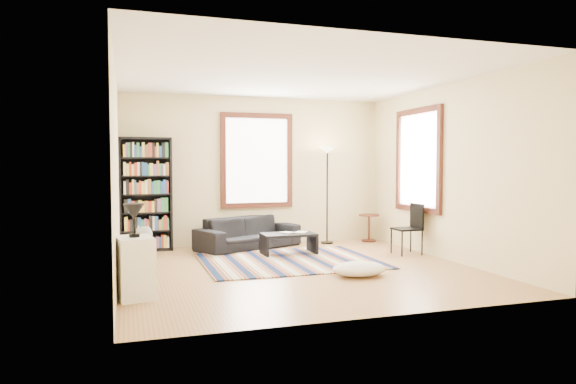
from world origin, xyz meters
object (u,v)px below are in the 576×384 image
object	(u,v)px
floor_cushion	(359,269)
side_table	(369,228)
floor_lamp	(327,195)
bookshelf	(146,194)
folding_chair	(407,229)
sofa	(248,233)
dog	(140,246)
white_cabinet	(135,268)
coffee_table	(289,244)

from	to	relation	value
floor_cushion	side_table	bearing A→B (deg)	61.15
floor_lamp	side_table	size ratio (longest dim) A/B	3.44
bookshelf	folding_chair	size ratio (longest dim) A/B	2.33
sofa	bookshelf	bearing A→B (deg)	147.24
floor_lamp	side_table	distance (m)	1.11
folding_chair	dog	size ratio (longest dim) A/B	1.40
sofa	bookshelf	world-z (taller)	bookshelf
folding_chair	floor_lamp	bearing A→B (deg)	118.47
bookshelf	white_cabinet	size ratio (longest dim) A/B	2.86
bookshelf	coffee_table	bearing A→B (deg)	-26.27
sofa	coffee_table	world-z (taller)	sofa
side_table	white_cabinet	xyz separation A→B (m)	(-4.50, -3.13, 0.08)
sofa	side_table	size ratio (longest dim) A/B	3.58
bookshelf	coffee_table	world-z (taller)	bookshelf
floor_cushion	dog	bearing A→B (deg)	150.66
sofa	side_table	xyz separation A→B (m)	(2.47, 0.08, -0.01)
folding_chair	dog	world-z (taller)	folding_chair
coffee_table	dog	xyz separation A→B (m)	(-2.42, -0.28, 0.13)
floor_cushion	floor_lamp	xyz separation A→B (m)	(0.67, 2.84, 0.84)
white_cabinet	dog	distance (m)	1.91
bookshelf	dog	xyz separation A→B (m)	(-0.14, -1.41, -0.69)
floor_cushion	sofa	bearing A→B (deg)	108.54
bookshelf	white_cabinet	world-z (taller)	bookshelf
white_cabinet	dog	bearing A→B (deg)	77.61
bookshelf	coffee_table	xyz separation A→B (m)	(2.28, -1.13, -0.82)
floor_lamp	folding_chair	world-z (taller)	floor_lamp
bookshelf	floor_cushion	size ratio (longest dim) A/B	2.64
side_table	white_cabinet	bearing A→B (deg)	-145.17
sofa	dog	size ratio (longest dim) A/B	3.15
side_table	bookshelf	bearing A→B (deg)	177.47
side_table	white_cabinet	world-z (taller)	white_cabinet
folding_chair	white_cabinet	bearing A→B (deg)	-160.18
sofa	floor_cushion	bearing A→B (deg)	-95.60
floor_lamp	folding_chair	xyz separation A→B (m)	(0.84, -1.53, -0.50)
sofa	white_cabinet	bearing A→B (deg)	-147.80
floor_lamp	folding_chair	distance (m)	1.82
folding_chair	white_cabinet	xyz separation A→B (m)	(-4.45, -1.62, -0.08)
bookshelf	folding_chair	xyz separation A→B (m)	(4.20, -1.70, -0.57)
sofa	side_table	bearing A→B (deg)	-22.25
coffee_table	floor_lamp	size ratio (longest dim) A/B	0.48
coffee_table	floor_lamp	xyz separation A→B (m)	(1.08, 0.96, 0.75)
sofa	floor_lamp	world-z (taller)	floor_lamp
dog	white_cabinet	bearing A→B (deg)	-107.78
coffee_table	floor_cushion	xyz separation A→B (m)	(0.42, -1.88, -0.09)
folding_chair	white_cabinet	size ratio (longest dim) A/B	1.23
sofa	floor_cushion	size ratio (longest dim) A/B	2.55
coffee_table	white_cabinet	world-z (taller)	white_cabinet
side_table	dog	distance (m)	4.56
side_table	folding_chair	world-z (taller)	folding_chair
bookshelf	side_table	world-z (taller)	bookshelf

